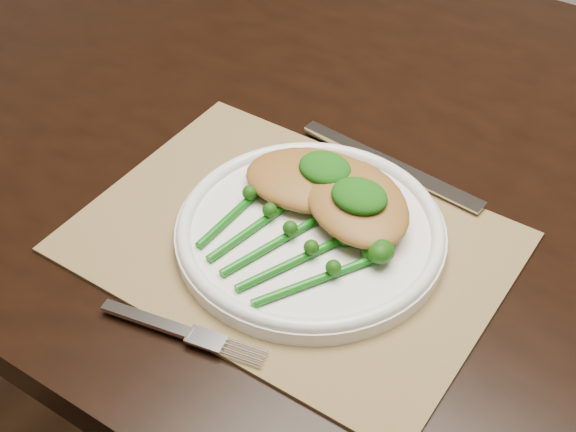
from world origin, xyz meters
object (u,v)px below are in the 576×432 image
Objects in this scene: dinner_plate at (310,231)px; chicken_fillet_left at (314,180)px; placemat at (291,242)px; broccolini_bundle at (275,243)px; dining_table at (374,352)px.

chicken_fillet_left reaches higher than dinner_plate.
broccolini_bundle is (0.00, -0.03, 0.02)m from placemat.
dinner_plate reaches higher than dining_table.
chicken_fillet_left is (-0.03, -0.13, 0.41)m from dining_table.
dining_table is 0.45m from broccolini_bundle.
dining_table is 0.42m from placemat.
broccolini_bundle is at bearing -100.16° from chicken_fillet_left.
chicken_fillet_left is 0.09m from broccolini_bundle.
chicken_fillet_left is at bearing 101.62° from placemat.
dining_table is at bearing 91.51° from dinner_plate.
dining_table is 0.43m from dinner_plate.
chicken_fillet_left is (-0.02, 0.06, 0.03)m from placemat.
chicken_fillet_left reaches higher than broccolini_bundle.
placemat is 2.13× the size of broccolini_bundle.
broccolini_bundle reaches higher than placemat.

